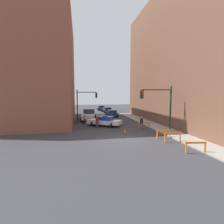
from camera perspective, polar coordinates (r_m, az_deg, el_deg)
ground_plane at (r=17.62m, az=3.31°, el=-8.77°), size 120.00×120.00×0.00m
sidewalk_right at (r=20.01m, az=20.93°, el=-7.20°), size 2.40×44.00×0.12m
building_corner_left at (r=31.75m, az=-25.65°, el=12.25°), size 14.00×20.00×16.65m
building_right at (r=30.68m, az=25.30°, el=15.35°), size 12.00×28.00×19.65m
traffic_light_near at (r=19.99m, az=15.69°, el=3.00°), size 3.64×0.35×5.20m
traffic_light_far at (r=29.68m, az=-9.18°, el=3.70°), size 3.44×0.35×5.20m
police_car at (r=24.45m, az=-2.41°, el=-2.95°), size 4.94×4.15×1.52m
white_truck at (r=30.32m, az=-7.58°, el=-0.96°), size 3.07×5.61×1.90m
parked_car_near at (r=35.32m, az=-0.03°, el=-0.35°), size 2.29×4.31×1.31m
parked_car_mid at (r=43.01m, az=-1.60°, el=0.73°), size 2.56×4.46×1.31m
parked_car_far at (r=49.54m, az=-3.48°, el=1.38°), size 2.46×4.41×1.31m
pedestrian_crossing at (r=23.27m, az=-4.91°, el=-3.06°), size 0.49×0.49×1.66m
pedestrian_corner at (r=26.37m, az=-8.94°, el=-2.08°), size 0.49×0.49×1.66m
pedestrian_sidewalk at (r=22.20m, az=9.60°, el=-3.55°), size 0.47×0.47×1.66m
barrier_front at (r=14.65m, az=25.67°, el=-9.83°), size 1.59×0.39×0.90m
barrier_mid at (r=17.17m, az=19.16°, el=-7.34°), size 1.59×0.35×0.90m
barrier_back at (r=18.39m, az=16.48°, el=-6.41°), size 1.60×0.30×0.90m
barrier_corner at (r=22.64m, az=10.43°, el=-4.01°), size 1.60×0.28×0.90m
traffic_cone at (r=20.02m, az=4.24°, el=-6.08°), size 0.36×0.36×0.66m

